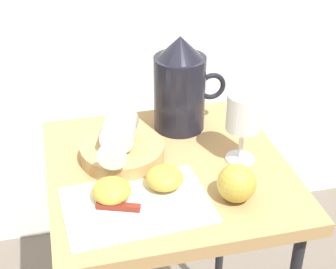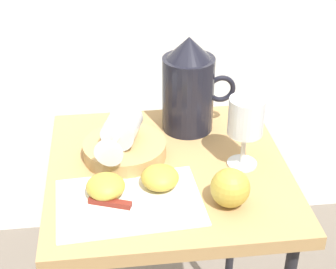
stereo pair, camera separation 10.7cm
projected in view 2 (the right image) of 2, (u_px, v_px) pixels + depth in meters
table at (168, 195)px, 1.15m from camera, size 0.51×0.51×0.72m
linen_napkin at (129, 202)px, 1.00m from camera, size 0.29×0.21×0.00m
basket_tray at (125, 149)px, 1.14m from camera, size 0.18×0.18×0.03m
pitcher at (188, 92)px, 1.20m from camera, size 0.17×0.12×0.23m
wine_glass_upright at (246, 120)px, 1.06m from camera, size 0.07×0.07×0.16m
wine_glass_tipped_near at (122, 128)px, 1.11m from camera, size 0.11×0.17×0.07m
apple_half_left at (106, 186)px, 1.01m from camera, size 0.08×0.08×0.04m
apple_half_right at (160, 177)px, 1.03m from camera, size 0.08×0.08×0.04m
apple_whole at (230, 188)px, 0.98m from camera, size 0.08×0.08×0.08m
knife at (125, 205)px, 0.99m from camera, size 0.20×0.09×0.01m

